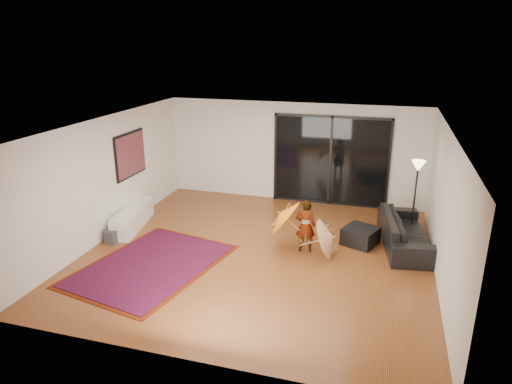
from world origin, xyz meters
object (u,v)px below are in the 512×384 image
at_px(sofa, 405,231).
at_px(child, 305,226).
at_px(media_console, 133,218).
at_px(ottoman, 360,236).

relative_size(sofa, child, 2.01).
bearing_deg(media_console, sofa, -3.51).
distance_m(media_console, sofa, 6.24).
bearing_deg(child, sofa, -170.10).
relative_size(media_console, ottoman, 2.65).
relative_size(media_console, sofa, 0.76).
distance_m(media_console, child, 4.18).
bearing_deg(sofa, child, 104.20).
bearing_deg(sofa, ottoman, 92.25).
bearing_deg(sofa, media_console, 88.24).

